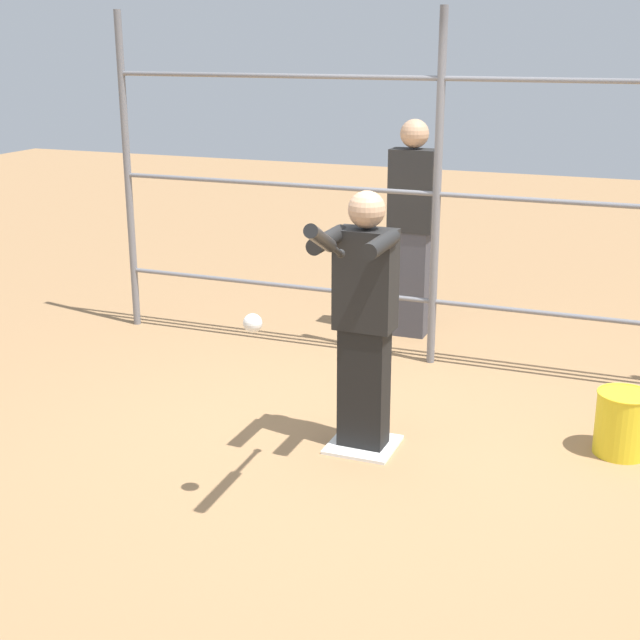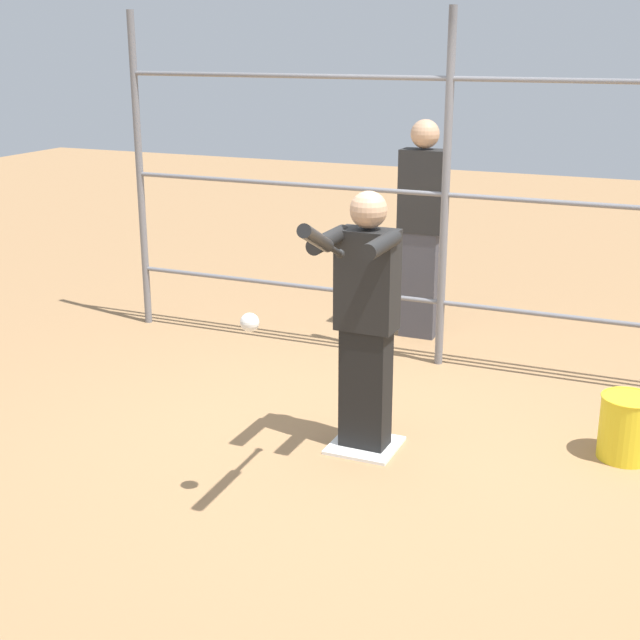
% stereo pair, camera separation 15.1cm
% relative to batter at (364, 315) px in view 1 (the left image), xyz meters
% --- Properties ---
extents(ground_plane, '(24.00, 24.00, 0.00)m').
position_rel_batter_xyz_m(ground_plane, '(0.00, -0.02, -0.85)').
color(ground_plane, '#9E754C').
extents(home_plate, '(0.40, 0.40, 0.02)m').
position_rel_batter_xyz_m(home_plate, '(0.00, -0.02, -0.84)').
color(home_plate, white).
rests_on(home_plate, ground).
extents(fence_backstop, '(5.32, 0.06, 2.60)m').
position_rel_batter_xyz_m(fence_backstop, '(0.00, -1.62, 0.45)').
color(fence_backstop, slate).
rests_on(fence_backstop, ground).
extents(batter, '(0.40, 0.53, 1.57)m').
position_rel_batter_xyz_m(batter, '(0.00, 0.00, 0.00)').
color(batter, black).
rests_on(batter, ground).
extents(baseball_bat_swinging, '(0.21, 0.83, 0.34)m').
position_rel_batter_xyz_m(baseball_bat_swinging, '(-0.09, 0.89, 0.63)').
color(baseball_bat_swinging, black).
extents(softball_in_flight, '(0.10, 0.10, 0.10)m').
position_rel_batter_xyz_m(softball_in_flight, '(0.27, 0.93, 0.19)').
color(softball_in_flight, white).
extents(bat_bucket, '(0.63, 0.52, 0.80)m').
position_rel_batter_xyz_m(bat_bucket, '(-1.50, -0.51, -0.62)').
color(bat_bucket, yellow).
rests_on(bat_bucket, ground).
extents(bystander_behind_fence, '(0.37, 0.23, 1.78)m').
position_rel_batter_xyz_m(bystander_behind_fence, '(0.35, -2.21, 0.08)').
color(bystander_behind_fence, '#3F3F47').
rests_on(bystander_behind_fence, ground).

